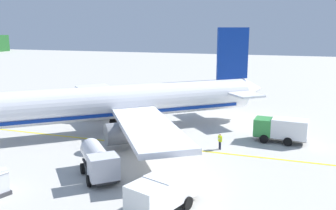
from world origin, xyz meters
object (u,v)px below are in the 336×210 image
at_px(service_truck_fuel, 281,129).
at_px(crew_marshaller, 168,138).
at_px(airliner_foreground, 110,103).
at_px(service_truck_pushback, 98,160).
at_px(service_truck_catering, 166,190).
at_px(crew_loader_left, 220,140).

relative_size(service_truck_fuel, crew_marshaller, 3.27).
xyz_separation_m(airliner_foreground, service_truck_fuel, (2.29, -18.73, -1.93)).
bearing_deg(airliner_foreground, service_truck_fuel, -83.02).
relative_size(service_truck_fuel, service_truck_pushback, 0.97).
bearing_deg(service_truck_catering, airliner_foreground, 37.85).
relative_size(service_truck_catering, crew_marshaller, 3.69).
xyz_separation_m(airliner_foreground, service_truck_pushback, (-12.04, -5.06, -1.99)).
bearing_deg(service_truck_catering, crew_loader_left, -4.55).
distance_m(service_truck_catering, service_truck_pushback, 7.82).
height_order(service_truck_fuel, crew_marshaller, service_truck_fuel).
distance_m(airliner_foreground, service_truck_fuel, 18.96).
distance_m(airliner_foreground, service_truck_pushback, 13.21).
distance_m(service_truck_fuel, crew_marshaller, 12.04).
bearing_deg(service_truck_catering, crew_marshaller, 18.14).
bearing_deg(airliner_foreground, crew_marshaller, -111.83).
xyz_separation_m(service_truck_fuel, service_truck_catering, (-17.82, 6.67, -0.04)).
bearing_deg(crew_marshaller, service_truck_catering, -161.86).
relative_size(service_truck_fuel, crew_loader_left, 3.40).
distance_m(service_truck_pushback, crew_loader_left, 12.78).
bearing_deg(crew_marshaller, service_truck_fuel, -62.75).
xyz_separation_m(airliner_foreground, crew_loader_left, (-2.13, -13.13, -2.44)).
xyz_separation_m(service_truck_pushback, crew_marshaller, (8.82, -2.97, -0.40)).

